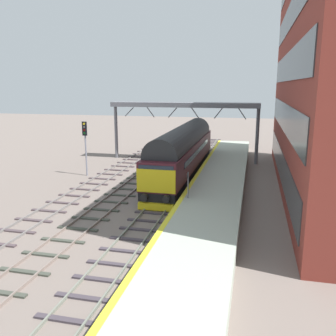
% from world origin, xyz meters
% --- Properties ---
extents(ground_plane, '(140.00, 140.00, 0.00)m').
position_xyz_m(ground_plane, '(0.00, 0.00, 0.00)').
color(ground_plane, slate).
rests_on(ground_plane, ground).
extents(track_main, '(2.50, 60.00, 0.15)m').
position_xyz_m(track_main, '(0.00, 0.00, 0.06)').
color(track_main, slate).
rests_on(track_main, ground).
extents(track_adjacent_west, '(2.50, 60.00, 0.15)m').
position_xyz_m(track_adjacent_west, '(-3.57, -0.00, 0.06)').
color(track_adjacent_west, gray).
rests_on(track_adjacent_west, ground).
extents(track_adjacent_far_west, '(2.50, 60.00, 0.15)m').
position_xyz_m(track_adjacent_far_west, '(-6.87, -0.00, 0.06)').
color(track_adjacent_far_west, slate).
rests_on(track_adjacent_far_west, ground).
extents(station_platform, '(4.00, 44.00, 1.01)m').
position_xyz_m(station_platform, '(3.60, 0.00, 0.50)').
color(station_platform, '#ABB6A4').
rests_on(station_platform, ground).
extents(station_building, '(4.52, 29.66, 18.73)m').
position_xyz_m(station_building, '(10.61, 3.27, 9.37)').
color(station_building, maroon).
rests_on(station_building, ground).
extents(diesel_locomotive, '(2.74, 19.34, 4.68)m').
position_xyz_m(diesel_locomotive, '(0.00, 5.16, 2.49)').
color(diesel_locomotive, black).
rests_on(diesel_locomotive, ground).
extents(signal_post_near, '(0.44, 0.22, 5.01)m').
position_xyz_m(signal_post_near, '(-8.80, 3.62, 3.26)').
color(signal_post_near, gray).
rests_on(signal_post_near, ground).
extents(platform_number_sign, '(0.10, 0.44, 1.70)m').
position_xyz_m(platform_number_sign, '(2.14, -4.27, 2.15)').
color(platform_number_sign, slate).
rests_on(platform_number_sign, station_platform).
extents(overhead_footbridge, '(16.17, 2.00, 6.40)m').
position_xyz_m(overhead_footbridge, '(-1.38, 12.52, 5.87)').
color(overhead_footbridge, slate).
rests_on(overhead_footbridge, ground).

